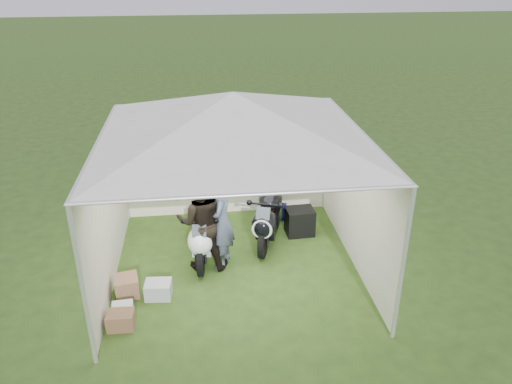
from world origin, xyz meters
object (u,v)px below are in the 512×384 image
at_px(motorcycle_white, 203,230).
at_px(paddock_stand, 276,211).
at_px(crate_1, 127,286).
at_px(person_blue_jacket, 222,221).
at_px(canopy_tent, 233,119).
at_px(crate_0, 158,290).
at_px(person_dark_jacket, 202,222).
at_px(crate_2, 123,311).
at_px(crate_3, 121,320).
at_px(equipment_box, 300,221).
at_px(motorcycle_black, 269,214).

relative_size(motorcycle_white, paddock_stand, 4.94).
xyz_separation_m(paddock_stand, crate_1, (-2.69, -2.23, 0.02)).
relative_size(motorcycle_white, person_blue_jacket, 1.13).
distance_m(canopy_tent, crate_0, 2.85).
bearing_deg(person_blue_jacket, crate_0, -38.65).
height_order(motorcycle_white, crate_0, motorcycle_white).
xyz_separation_m(paddock_stand, person_dark_jacket, (-1.49, -1.56, 0.71)).
distance_m(crate_2, crate_3, 0.22).
xyz_separation_m(equipment_box, crate_0, (-2.54, -1.66, -0.12)).
distance_m(person_dark_jacket, crate_0, 1.28).
xyz_separation_m(canopy_tent, motorcycle_black, (0.67, 0.75, -2.04)).
relative_size(motorcycle_white, crate_3, 4.97).
bearing_deg(motorcycle_black, crate_1, -132.27).
bearing_deg(paddock_stand, motorcycle_black, -108.06).
bearing_deg(person_dark_jacket, motorcycle_black, -143.00).
relative_size(equipment_box, crate_2, 1.71).
distance_m(canopy_tent, crate_1, 3.05).
xyz_separation_m(motorcycle_black, equipment_box, (0.61, 0.17, -0.28)).
height_order(canopy_tent, crate_0, canopy_tent).
xyz_separation_m(person_blue_jacket, crate_0, (-1.04, -0.79, -0.70)).
bearing_deg(motorcycle_black, crate_2, -123.53).
height_order(motorcycle_black, crate_3, motorcycle_black).
relative_size(canopy_tent, motorcycle_black, 2.98).
xyz_separation_m(canopy_tent, crate_3, (-1.75, -1.39, -2.45)).
bearing_deg(person_blue_jacket, crate_2, -37.24).
distance_m(paddock_stand, equipment_box, 0.76).
bearing_deg(motorcycle_white, person_blue_jacket, -38.65).
xyz_separation_m(motorcycle_white, equipment_box, (1.82, 0.57, -0.26)).
bearing_deg(crate_1, crate_2, -90.00).
xyz_separation_m(paddock_stand, crate_0, (-2.21, -2.34, -0.01)).
distance_m(motorcycle_white, crate_0, 1.37).
bearing_deg(person_blue_jacket, canopy_tent, 91.92).
bearing_deg(equipment_box, crate_2, -145.44).
height_order(paddock_stand, crate_3, paddock_stand).
relative_size(canopy_tent, crate_1, 15.86).
bearing_deg(crate_1, person_dark_jacket, 29.09).
distance_m(canopy_tent, person_dark_jacket, 1.81).
distance_m(person_blue_jacket, crate_3, 2.21).
height_order(paddock_stand, person_dark_jacket, person_dark_jacket).
bearing_deg(paddock_stand, motorcycle_white, -140.04).
xyz_separation_m(motorcycle_white, motorcycle_black, (1.21, 0.39, 0.02)).
bearing_deg(equipment_box, motorcycle_black, -164.47).
distance_m(canopy_tent, equipment_box, 2.81).
distance_m(paddock_stand, person_blue_jacket, 2.06).
height_order(motorcycle_black, paddock_stand, motorcycle_black).
distance_m(motorcycle_black, person_dark_jacket, 1.44).
bearing_deg(motorcycle_white, motorcycle_black, 23.82).
xyz_separation_m(canopy_tent, paddock_stand, (0.95, 1.60, -2.43)).
distance_m(motorcycle_white, person_blue_jacket, 0.54).
height_order(person_dark_jacket, equipment_box, person_dark_jacket).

